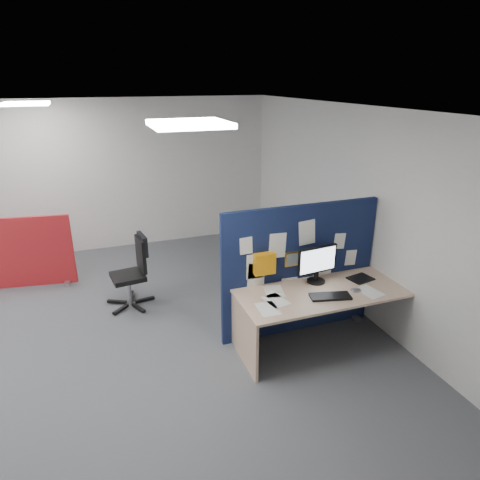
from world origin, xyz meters
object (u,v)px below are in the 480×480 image
object	(u,v)px
main_desk	(320,300)
monitor_main	(317,263)
navy_divider	(298,270)
red_divider	(22,253)
office_chair	(135,267)

from	to	relation	value
main_desk	monitor_main	size ratio (longest dim) A/B	3.88
navy_divider	monitor_main	size ratio (longest dim) A/B	3.86
monitor_main	red_divider	world-z (taller)	monitor_main
navy_divider	monitor_main	bearing A→B (deg)	-52.42
main_desk	office_chair	distance (m)	2.57
monitor_main	office_chair	bearing A→B (deg)	136.26
main_desk	office_chair	xyz separation A→B (m)	(-1.93, 1.70, 0.00)
red_divider	office_chair	distance (m)	1.91
navy_divider	red_divider	size ratio (longest dim) A/B	1.36
main_desk	monitor_main	world-z (taller)	monitor_main
red_divider	navy_divider	bearing A→B (deg)	-28.52
navy_divider	office_chair	xyz separation A→B (m)	(-1.82, 1.35, -0.25)
navy_divider	main_desk	world-z (taller)	navy_divider
navy_divider	monitor_main	xyz separation A→B (m)	(0.14, -0.19, 0.16)
monitor_main	office_chair	xyz separation A→B (m)	(-1.96, 1.53, -0.41)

